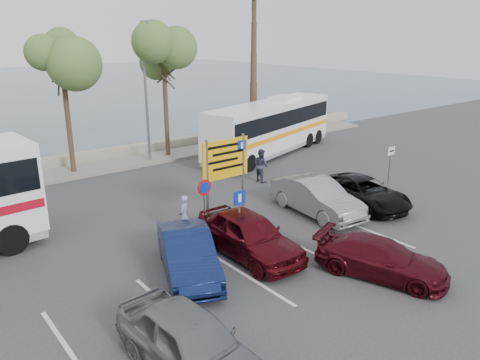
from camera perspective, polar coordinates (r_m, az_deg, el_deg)
ground at (r=16.68m, az=2.18°, el=-9.24°), size 120.00×120.00×0.00m
kerb_strip at (r=28.08m, az=-16.71°, el=1.43°), size 44.00×2.40×0.15m
seawall at (r=29.84m, az=-18.21°, el=2.67°), size 48.00×0.80×0.60m
tree_mid at (r=26.59m, az=-21.06°, el=14.58°), size 3.20×3.20×8.00m
tree_right at (r=29.03m, az=-9.32°, el=14.67°), size 3.20×3.20×7.40m
street_lamp_right at (r=28.02m, az=-11.38°, el=11.25°), size 0.45×1.15×8.01m
direction_sign at (r=18.72m, az=-1.76°, el=1.78°), size 2.20×0.12×3.60m
sign_no_stop at (r=17.47m, az=-4.36°, el=-2.38°), size 0.60×0.08×2.35m
sign_parking at (r=16.52m, az=-0.08°, el=-3.92°), size 0.50×0.07×2.25m
sign_taxi at (r=24.11m, az=17.82°, el=2.06°), size 0.50×0.07×2.20m
lane_markings at (r=15.35m, az=1.35°, el=-11.75°), size 12.02×4.20×0.01m
coach_bus_right at (r=29.96m, az=3.73°, el=6.22°), size 11.59×5.53×3.54m
car_silver_a at (r=11.33m, az=-6.00°, el=-19.18°), size 2.12×4.56×1.51m
car_blue at (r=15.29m, az=-6.38°, el=-8.93°), size 3.13×4.66×1.45m
car_maroon at (r=15.83m, az=16.81°, el=-9.13°), size 3.05×4.54×1.22m
car_red at (r=16.39m, az=1.11°, el=-6.70°), size 1.97×4.64×1.57m
suv_black at (r=21.79m, az=14.79°, el=-1.42°), size 2.84×4.93×1.29m
car_silver_b at (r=20.35m, az=9.33°, el=-2.05°), size 2.11×4.81×1.54m
pedestrian_near at (r=18.03m, az=-6.88°, el=-4.37°), size 0.70×0.70×1.64m
pedestrian_far at (r=24.50m, az=2.59°, el=1.81°), size 0.71×0.88×1.75m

